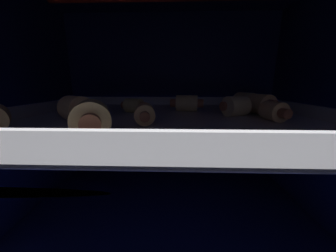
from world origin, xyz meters
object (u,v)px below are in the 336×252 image
(pig_in_blanket_mid_5, at_px, (274,111))
(pig_in_blanket_mid_8, at_px, (235,106))
(pig_in_blanket_mid_2, at_px, (187,103))
(pig_in_blanket_mid_4, at_px, (145,114))
(pig_in_blanket_mid_9, at_px, (261,104))
(pig_in_blanket_mid_7, at_px, (76,109))
(pig_in_blanket_mid_0, at_px, (92,119))
(pig_in_blanket_mid_3, at_px, (134,106))
(pig_in_blanket_mid_6, at_px, (245,101))
(oven_rack_mid, at_px, (168,122))
(baking_tray_mid, at_px, (168,116))

(pig_in_blanket_mid_5, height_order, pig_in_blanket_mid_8, pig_in_blanket_mid_8)
(pig_in_blanket_mid_2, xyz_separation_m, pig_in_blanket_mid_4, (-0.06, -0.11, -0.00))
(pig_in_blanket_mid_5, bearing_deg, pig_in_blanket_mid_4, -172.60)
(pig_in_blanket_mid_4, relative_size, pig_in_blanket_mid_9, 0.93)
(pig_in_blanket_mid_7, bearing_deg, pig_in_blanket_mid_2, 31.92)
(pig_in_blanket_mid_2, distance_m, pig_in_blanket_mid_5, 0.14)
(pig_in_blanket_mid_0, height_order, pig_in_blanket_mid_2, pig_in_blanket_mid_0)
(pig_in_blanket_mid_0, xyz_separation_m, pig_in_blanket_mid_2, (0.10, 0.17, -0.00))
(pig_in_blanket_mid_0, relative_size, pig_in_blanket_mid_3, 1.17)
(pig_in_blanket_mid_2, bearing_deg, pig_in_blanket_mid_5, -37.32)
(pig_in_blanket_mid_0, xyz_separation_m, pig_in_blanket_mid_6, (0.21, 0.18, -0.00))
(pig_in_blanket_mid_2, height_order, pig_in_blanket_mid_7, pig_in_blanket_mid_7)
(pig_in_blanket_mid_2, distance_m, pig_in_blanket_mid_7, 0.18)
(pig_in_blanket_mid_0, relative_size, pig_in_blanket_mid_5, 1.07)
(pig_in_blanket_mid_3, bearing_deg, pig_in_blanket_mid_0, -92.61)
(pig_in_blanket_mid_3, xyz_separation_m, pig_in_blanket_mid_8, (0.16, -0.02, 0.00))
(pig_in_blanket_mid_2, xyz_separation_m, pig_in_blanket_mid_9, (0.12, -0.03, 0.00))
(pig_in_blanket_mid_6, bearing_deg, oven_rack_mid, -155.38)
(oven_rack_mid, relative_size, pig_in_blanket_mid_2, 8.52)
(pig_in_blanket_mid_6, bearing_deg, pig_in_blanket_mid_2, -171.27)
(oven_rack_mid, height_order, pig_in_blanket_mid_7, pig_in_blanket_mid_7)
(pig_in_blanket_mid_5, bearing_deg, pig_in_blanket_mid_7, -177.63)
(pig_in_blanket_mid_6, relative_size, pig_in_blanket_mid_7, 1.13)
(pig_in_blanket_mid_5, bearing_deg, pig_in_blanket_mid_8, 133.92)
(pig_in_blanket_mid_5, relative_size, pig_in_blanket_mid_6, 0.97)
(pig_in_blanket_mid_2, distance_m, pig_in_blanket_mid_8, 0.08)
(baking_tray_mid, distance_m, pig_in_blanket_mid_0, 0.14)
(pig_in_blanket_mid_0, xyz_separation_m, pig_in_blanket_mid_8, (0.17, 0.12, -0.00))
(oven_rack_mid, bearing_deg, pig_in_blanket_mid_0, -119.24)
(baking_tray_mid, bearing_deg, pig_in_blanket_mid_0, -119.24)
(baking_tray_mid, distance_m, pig_in_blanket_mid_2, 0.06)
(oven_rack_mid, distance_m, pig_in_blanket_mid_5, 0.15)
(pig_in_blanket_mid_6, height_order, pig_in_blanket_mid_7, same)
(baking_tray_mid, xyz_separation_m, pig_in_blanket_mid_5, (0.14, -0.04, 0.01))
(pig_in_blanket_mid_4, relative_size, pig_in_blanket_mid_8, 1.16)
(pig_in_blanket_mid_5, bearing_deg, pig_in_blanket_mid_9, 83.22)
(pig_in_blanket_mid_7, xyz_separation_m, pig_in_blanket_mid_8, (0.22, 0.05, -0.00))
(pig_in_blanket_mid_5, xyz_separation_m, pig_in_blanket_mid_6, (0.00, 0.10, 0.00))
(pig_in_blanket_mid_3, height_order, pig_in_blanket_mid_4, same)
(pig_in_blanket_mid_0, height_order, pig_in_blanket_mid_9, pig_in_blanket_mid_0)
(oven_rack_mid, height_order, pig_in_blanket_mid_8, pig_in_blanket_mid_8)
(pig_in_blanket_mid_2, relative_size, pig_in_blanket_mid_3, 1.26)
(pig_in_blanket_mid_0, distance_m, pig_in_blanket_mid_9, 0.25)
(pig_in_blanket_mid_4, distance_m, pig_in_blanket_mid_5, 0.17)
(baking_tray_mid, relative_size, pig_in_blanket_mid_3, 9.05)
(baking_tray_mid, xyz_separation_m, pig_in_blanket_mid_3, (-0.06, 0.03, 0.01))
(pig_in_blanket_mid_3, relative_size, pig_in_blanket_mid_5, 0.91)
(pig_in_blanket_mid_8, bearing_deg, pig_in_blanket_mid_2, 148.48)
(pig_in_blanket_mid_3, xyz_separation_m, pig_in_blanket_mid_9, (0.21, -0.01, 0.00))
(oven_rack_mid, height_order, pig_in_blanket_mid_4, pig_in_blanket_mid_4)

